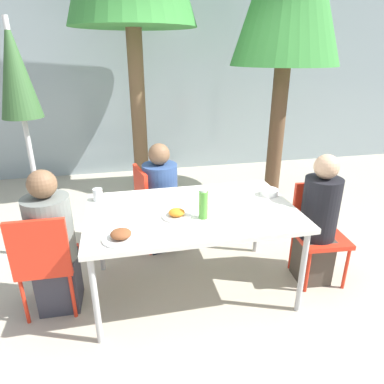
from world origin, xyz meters
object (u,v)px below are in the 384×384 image
at_px(chair_far, 152,202).
at_px(chair_right, 318,225).
at_px(chair_left, 45,258).
at_px(person_left, 53,246).
at_px(person_far, 161,201).
at_px(closed_umbrella, 18,88).
at_px(person_right, 318,224).
at_px(drinking_cup, 98,195).
at_px(bottle, 203,204).
at_px(salad_bowl, 269,192).

bearing_deg(chair_far, chair_right, 47.96).
height_order(chair_left, chair_right, same).
distance_m(person_left, person_far, 1.16).
relative_size(person_far, closed_umbrella, 0.51).
distance_m(chair_left, chair_far, 1.21).
distance_m(person_right, drinking_cup, 1.85).
xyz_separation_m(chair_left, drinking_cup, (0.39, 0.39, 0.30)).
bearing_deg(person_far, closed_umbrella, -102.80).
bearing_deg(person_far, chair_left, -61.66).
height_order(chair_far, bottle, bottle).
bearing_deg(person_far, salad_bowl, 43.37).
bearing_deg(salad_bowl, chair_left, -173.69).
xyz_separation_m(bottle, drinking_cup, (-0.77, 0.49, -0.06)).
relative_size(person_far, salad_bowl, 7.37).
bearing_deg(drinking_cup, chair_right, -10.84).
bearing_deg(salad_bowl, closed_umbrella, 162.59).
distance_m(drinking_cup, salad_bowl, 1.45).
xyz_separation_m(person_left, closed_umbrella, (-0.22, 0.75, 1.08)).
bearing_deg(bottle, drinking_cup, 147.44).
relative_size(person_left, chair_right, 1.34).
distance_m(chair_far, salad_bowl, 1.18).
height_order(person_left, bottle, person_left).
bearing_deg(salad_bowl, person_right, -33.82).
bearing_deg(chair_right, chair_left, 5.86).
bearing_deg(person_left, closed_umbrella, 107.81).
xyz_separation_m(chair_left, chair_right, (2.24, 0.04, 0.00)).
xyz_separation_m(drinking_cup, salad_bowl, (1.43, -0.19, -0.02)).
height_order(bottle, salad_bowl, bottle).
xyz_separation_m(person_far, bottle, (0.21, -0.91, 0.34)).
bearing_deg(person_left, drinking_cup, 44.00).
distance_m(closed_umbrella, salad_bowl, 2.26).
height_order(person_right, salad_bowl, person_right).
height_order(closed_umbrella, salad_bowl, closed_umbrella).
height_order(person_left, salad_bowl, person_left).
relative_size(chair_right, salad_bowl, 5.72).
bearing_deg(salad_bowl, chair_far, 146.31).
distance_m(person_right, person_far, 1.48).
distance_m(chair_far, person_far, 0.10).
height_order(person_far, bottle, person_far).
xyz_separation_m(chair_left, person_left, (0.05, 0.08, 0.04)).
bearing_deg(chair_right, drinking_cup, -6.05).
relative_size(bottle, salad_bowl, 1.54).
distance_m(person_right, salad_bowl, 0.48).
bearing_deg(person_right, person_far, -29.80).
height_order(person_left, chair_far, person_left).
bearing_deg(person_far, chair_right, 47.32).
bearing_deg(salad_bowl, person_left, -176.05).
height_order(person_far, closed_umbrella, closed_umbrella).
xyz_separation_m(person_right, person_far, (-1.22, 0.84, -0.04)).
bearing_deg(person_right, person_left, 1.73).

